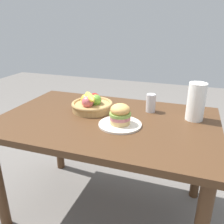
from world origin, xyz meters
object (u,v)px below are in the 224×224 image
fruit_basket (92,104)px  paper_towel_roll (196,102)px  plate (120,124)px  soda_can (151,103)px  sandwich (120,114)px

fruit_basket → paper_towel_roll: (0.68, 0.07, 0.07)m
plate → soda_can: 0.32m
plate → fruit_basket: bearing=146.3°
sandwich → fruit_basket: same height
plate → paper_towel_roll: 0.50m
sandwich → fruit_basket: bearing=146.3°
soda_can → fruit_basket: 0.41m
plate → fruit_basket: 0.32m
soda_can → paper_towel_roll: 0.30m
soda_can → paper_towel_roll: size_ratio=0.53×
sandwich → paper_towel_roll: (0.42, 0.24, 0.05)m
paper_towel_roll → soda_can: bearing=170.2°
fruit_basket → sandwich: bearing=-33.7°
fruit_basket → paper_towel_roll: bearing=5.6°
paper_towel_roll → fruit_basket: bearing=-174.4°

